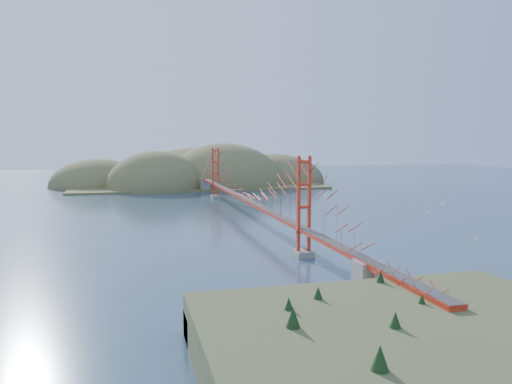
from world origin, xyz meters
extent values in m
plane|color=#293E52|center=(0.00, 0.00, 0.00)|extent=(320.00, 320.00, 0.00)
cube|color=gray|center=(0.00, -30.00, 0.35)|extent=(2.00, 2.40, 0.70)
cube|color=gray|center=(0.00, 30.00, 0.35)|extent=(2.00, 2.40, 0.70)
cube|color=red|center=(0.00, 0.00, 3.30)|extent=(1.40, 92.00, 0.16)
cube|color=red|center=(0.00, 0.00, 3.10)|extent=(1.33, 92.00, 0.24)
cube|color=#38383A|center=(0.00, 0.00, 3.40)|extent=(1.19, 92.00, 0.03)
cube|color=gray|center=(0.00, -46.00, 1.65)|extent=(2.00, 2.20, 3.30)
cube|color=gray|center=(0.00, 46.00, 1.65)|extent=(2.20, 2.60, 3.30)
cube|color=red|center=(0.00, -52.00, 3.30)|extent=(1.40, 12.00, 0.16)
cube|color=red|center=(0.00, -52.00, 3.05)|extent=(1.33, 12.00, 0.30)
cube|color=gray|center=(0.00, -56.00, 1.47)|extent=(0.50, 0.70, 2.95)
cube|color=gray|center=(0.00, -53.00, 1.47)|extent=(0.50, 0.70, 2.95)
cube|color=gray|center=(0.00, -50.00, 1.47)|extent=(0.50, 0.70, 2.95)
cube|color=gray|center=(0.00, -48.00, 1.47)|extent=(0.50, 0.70, 2.95)
cube|color=#59544C|center=(0.00, -48.50, 0.12)|extent=(9.00, 6.00, 0.24)
cube|color=maroon|center=(0.40, -47.80, 0.61)|extent=(3.70, 2.30, 0.75)
cube|color=gray|center=(0.40, -47.80, 1.04)|extent=(3.70, 2.30, 0.10)
cylinder|color=white|center=(0.40, -47.80, 1.49)|extent=(0.03, 0.03, 1.00)
cube|color=#48532E|center=(-4.00, -60.00, 1.50)|extent=(24.00, 20.00, 3.00)
cube|color=#48532E|center=(-4.00, -51.00, 0.90)|extent=(24.00, 3.00, 1.80)
cone|color=black|center=(-6.53, -54.08, 3.59)|extent=(0.83, 0.83, 1.19)
cone|color=black|center=(-9.47, -60.92, 3.34)|extent=(0.48, 0.48, 0.68)
cone|color=black|center=(-6.59, -52.06, 3.43)|extent=(0.61, 0.61, 0.87)
cone|color=black|center=(-0.59, -62.93, 3.60)|extent=(0.84, 0.84, 1.20)
cone|color=black|center=(-10.30, -51.92, 3.55)|extent=(0.77, 0.77, 1.10)
cone|color=black|center=(-8.52, -58.49, 3.46)|extent=(0.65, 0.65, 0.93)
cube|color=brown|center=(0.00, 64.00, 0.25)|extent=(70.00, 40.00, 0.60)
ellipsoid|color=brown|center=(-12.00, 56.00, 0.00)|extent=(28.00, 28.00, 21.00)
ellipsoid|color=brown|center=(8.00, 62.00, 0.00)|extent=(36.00, 36.00, 25.00)
ellipsoid|color=brown|center=(26.00, 70.00, 0.00)|extent=(32.00, 32.00, 18.00)
ellipsoid|color=brown|center=(-28.00, 68.00, 0.00)|extent=(28.00, 28.00, 16.00)
ellipsoid|color=brown|center=(2.00, 78.00, 0.00)|extent=(44.00, 44.00, 22.00)
cube|color=white|center=(41.97, 36.88, 0.05)|extent=(0.50, 0.20, 0.09)
cylinder|color=white|center=(41.97, 36.88, 0.32)|extent=(0.01, 0.01, 0.54)
cube|color=white|center=(10.40, 30.31, 0.06)|extent=(0.60, 0.26, 0.11)
cylinder|color=white|center=(10.40, 30.31, 0.38)|extent=(0.02, 0.02, 0.64)
cube|color=white|center=(34.39, -2.89, 0.06)|extent=(0.30, 0.59, 0.10)
cylinder|color=white|center=(34.39, -2.89, 0.37)|extent=(0.02, 0.02, 0.62)
cube|color=white|center=(44.20, 7.16, 0.06)|extent=(0.25, 0.59, 0.10)
cylinder|color=white|center=(44.20, 7.16, 0.37)|extent=(0.02, 0.02, 0.62)
cube|color=white|center=(15.02, 9.84, 0.06)|extent=(0.43, 0.52, 0.09)
cylinder|color=white|center=(15.02, 9.84, 0.34)|extent=(0.01, 0.01, 0.56)
cube|color=white|center=(25.61, -27.19, 0.06)|extent=(0.61, 0.48, 0.11)
cylinder|color=white|center=(25.61, -27.19, 0.39)|extent=(0.02, 0.02, 0.65)
cube|color=white|center=(14.16, 20.17, 0.05)|extent=(0.49, 0.36, 0.09)
cylinder|color=white|center=(14.16, 20.17, 0.31)|extent=(0.01, 0.01, 0.52)
cube|color=white|center=(31.31, 31.90, 0.06)|extent=(0.55, 0.28, 0.10)
cylinder|color=white|center=(31.31, 31.90, 0.35)|extent=(0.02, 0.02, 0.58)
cube|color=white|center=(40.85, 14.57, 0.06)|extent=(0.61, 0.30, 0.11)
cylinder|color=white|center=(40.85, 14.57, 0.38)|extent=(0.02, 0.02, 0.64)
cube|color=white|center=(33.52, -7.77, 0.06)|extent=(0.22, 0.59, 0.11)
cylinder|color=white|center=(33.52, -7.77, 0.38)|extent=(0.02, 0.02, 0.64)
cube|color=white|center=(51.49, 12.88, 0.06)|extent=(0.40, 0.55, 0.10)
cylinder|color=white|center=(51.49, 12.88, 0.35)|extent=(0.02, 0.02, 0.58)
cube|color=white|center=(24.63, -9.20, 0.07)|extent=(0.49, 0.64, 0.11)
cylinder|color=white|center=(24.63, -9.20, 0.41)|extent=(0.02, 0.02, 0.68)
cube|color=white|center=(6.32, -30.43, 0.06)|extent=(0.50, 0.60, 0.11)
cylinder|color=white|center=(6.32, -30.43, 0.39)|extent=(0.02, 0.02, 0.65)
cube|color=white|center=(8.02, -5.77, 0.06)|extent=(0.26, 0.53, 0.09)
cylinder|color=white|center=(8.02, -5.77, 0.33)|extent=(0.01, 0.01, 0.55)
cube|color=white|center=(25.07, 24.87, 0.06)|extent=(0.20, 0.54, 0.10)
cylinder|color=white|center=(25.07, 24.87, 0.35)|extent=(0.02, 0.02, 0.58)
cube|color=white|center=(45.61, 8.63, 0.06)|extent=(0.32, 0.60, 0.10)
cylinder|color=white|center=(45.61, 8.63, 0.37)|extent=(0.02, 0.02, 0.62)
camera|label=1|loc=(-19.41, -83.67, 13.51)|focal=35.00mm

